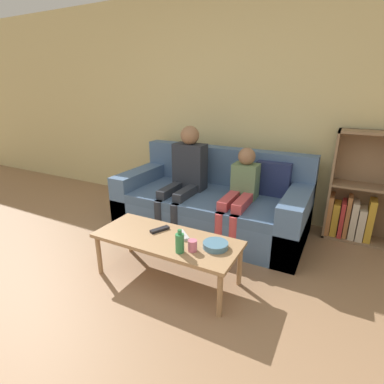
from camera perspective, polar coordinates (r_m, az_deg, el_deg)
ground_plane at (r=2.15m, az=-25.78°, el=-28.88°), size 22.00×22.00×0.00m
wall_back at (r=3.76m, az=7.71°, el=15.64°), size 12.00×0.06×2.60m
couch at (r=3.39m, az=3.96°, el=-2.31°), size 2.05×0.99×0.87m
bookshelf at (r=3.54m, az=29.27°, el=-1.35°), size 0.67×0.28×1.14m
coffee_table at (r=2.47m, az=-4.84°, el=-9.42°), size 1.20×0.49×0.39m
person_adult at (r=3.31m, az=-1.16°, el=3.96°), size 0.36×0.67×1.14m
person_child at (r=3.06m, az=9.22°, el=0.28°), size 0.26×0.67×0.96m
cup_near at (r=2.25m, az=0.09°, el=-10.17°), size 0.07×0.07×0.09m
tv_remote_0 at (r=2.56m, az=-6.15°, el=-7.12°), size 0.12×0.17×0.02m
tv_remote_1 at (r=2.46m, az=-1.66°, el=-8.20°), size 0.16×0.15×0.02m
snack_bowl at (r=2.30m, az=4.50°, el=-10.07°), size 0.19×0.19×0.05m
bottle at (r=2.21m, az=-2.34°, el=-9.63°), size 0.07×0.07×0.18m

